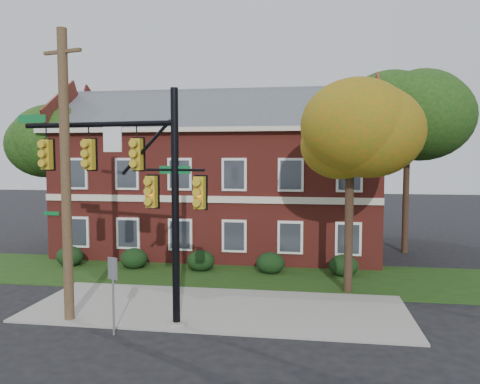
# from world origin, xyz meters

# --- Properties ---
(ground) EXTENTS (120.00, 120.00, 0.00)m
(ground) POSITION_xyz_m (0.00, 0.00, 0.00)
(ground) COLOR black
(ground) RESTS_ON ground
(sidewalk) EXTENTS (14.00, 5.00, 0.08)m
(sidewalk) POSITION_xyz_m (0.00, 1.00, 0.04)
(sidewalk) COLOR gray
(sidewalk) RESTS_ON ground
(grass_strip) EXTENTS (30.00, 6.00, 0.04)m
(grass_strip) POSITION_xyz_m (0.00, 6.00, 0.02)
(grass_strip) COLOR #193811
(grass_strip) RESTS_ON ground
(apartment_building) EXTENTS (18.80, 8.80, 9.74)m
(apartment_building) POSITION_xyz_m (-2.00, 11.95, 4.99)
(apartment_building) COLOR maroon
(apartment_building) RESTS_ON ground
(hedge_far_left) EXTENTS (1.40, 1.26, 1.05)m
(hedge_far_left) POSITION_xyz_m (-9.00, 6.70, 0.53)
(hedge_far_left) COLOR black
(hedge_far_left) RESTS_ON ground
(hedge_left) EXTENTS (1.40, 1.26, 1.05)m
(hedge_left) POSITION_xyz_m (-5.50, 6.70, 0.53)
(hedge_left) COLOR black
(hedge_left) RESTS_ON ground
(hedge_center) EXTENTS (1.40, 1.26, 1.05)m
(hedge_center) POSITION_xyz_m (-2.00, 6.70, 0.53)
(hedge_center) COLOR black
(hedge_center) RESTS_ON ground
(hedge_right) EXTENTS (1.40, 1.26, 1.05)m
(hedge_right) POSITION_xyz_m (1.50, 6.70, 0.53)
(hedge_right) COLOR black
(hedge_right) RESTS_ON ground
(hedge_far_right) EXTENTS (1.40, 1.26, 1.05)m
(hedge_far_right) POSITION_xyz_m (5.00, 6.70, 0.53)
(hedge_far_right) COLOR black
(hedge_far_right) RESTS_ON ground
(tree_near_right) EXTENTS (4.50, 4.25, 8.58)m
(tree_near_right) POSITION_xyz_m (5.22, 3.87, 6.67)
(tree_near_right) COLOR black
(tree_near_right) RESTS_ON ground
(tree_left_rear) EXTENTS (5.40, 5.10, 8.88)m
(tree_left_rear) POSITION_xyz_m (-11.73, 10.84, 6.68)
(tree_left_rear) COLOR black
(tree_left_rear) RESTS_ON ground
(tree_right_rear) EXTENTS (6.30, 5.95, 10.62)m
(tree_right_rear) POSITION_xyz_m (9.31, 12.81, 8.12)
(tree_right_rear) COLOR black
(tree_right_rear) RESTS_ON ground
(tree_far_rear) EXTENTS (6.84, 6.46, 11.52)m
(tree_far_rear) POSITION_xyz_m (-0.66, 19.79, 8.84)
(tree_far_rear) COLOR black
(tree_far_rear) RESTS_ON ground
(traffic_signal) EXTENTS (7.08, 1.05, 7.93)m
(traffic_signal) POSITION_xyz_m (-2.42, -0.82, 4.92)
(traffic_signal) COLOR gray
(traffic_signal) RESTS_ON ground
(utility_pole) EXTENTS (1.53, 0.48, 9.97)m
(utility_pole) POSITION_xyz_m (-4.83, -1.00, 5.06)
(utility_pole) COLOR #4D3624
(utility_pole) RESTS_ON ground
(sign_post) EXTENTS (0.36, 0.16, 2.52)m
(sign_post) POSITION_xyz_m (-2.77, -1.98, 1.71)
(sign_post) COLOR slate
(sign_post) RESTS_ON ground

